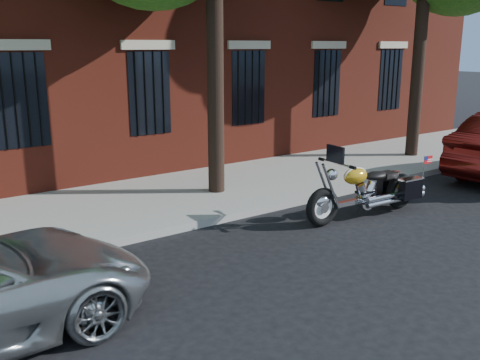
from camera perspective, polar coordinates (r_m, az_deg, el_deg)
ground at (r=9.63m, az=4.58°, el=-6.17°), size 120.00×120.00×0.00m
curb at (r=10.63m, az=-0.24°, el=-3.71°), size 40.00×0.16×0.15m
sidewalk at (r=12.14m, az=-5.42°, el=-1.48°), size 40.00×3.60×0.15m
motorcycle at (r=10.97m, az=13.63°, el=-1.16°), size 3.00×0.94×1.52m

